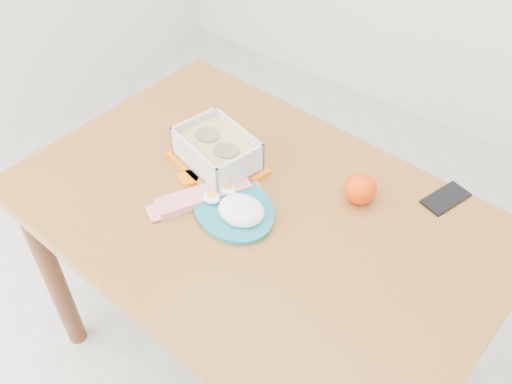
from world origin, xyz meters
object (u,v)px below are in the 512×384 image
Objects in this scene: food_container at (217,151)px; rice_plate at (236,207)px; dining_table at (256,236)px; orange_fruit at (361,188)px; smartphone at (446,198)px.

food_container is 0.18m from rice_plate.
food_container is at bearing 165.49° from rice_plate.
orange_fruit is at bearing 48.08° from dining_table.
food_container is at bearing -138.04° from smartphone.
food_container reaches higher than orange_fruit.
orange_fruit is (0.36, 0.11, -0.01)m from food_container.
dining_table is at bearing -136.51° from orange_fruit.
food_container reaches higher than dining_table.
food_container is at bearing 163.06° from dining_table.
orange_fruit reaches higher than rice_plate.
orange_fruit is (0.19, 0.18, 0.14)m from dining_table.
food_container is 3.34× the size of orange_fruit.
smartphone is at bearing 64.01° from rice_plate.
rice_plate is 0.52m from smartphone.
food_container is 0.89× the size of rice_plate.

